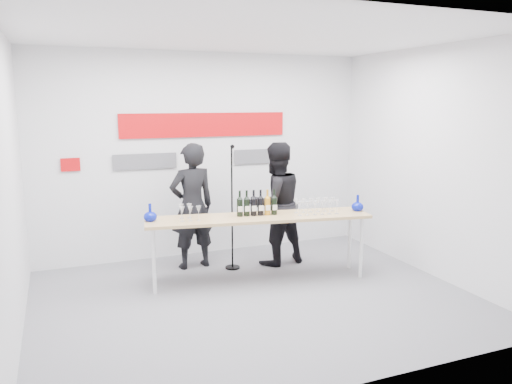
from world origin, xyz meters
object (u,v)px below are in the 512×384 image
at_px(presenter_right, 275,204).
at_px(mic_stand, 232,232).
at_px(tasting_table, 259,221).
at_px(presenter_left, 192,206).

distance_m(presenter_right, mic_stand, 0.73).
bearing_deg(tasting_table, presenter_left, 137.76).
relative_size(presenter_left, mic_stand, 1.01).
distance_m(presenter_left, presenter_right, 1.17).
relative_size(tasting_table, presenter_left, 1.67).
bearing_deg(mic_stand, tasting_table, -87.70).
height_order(presenter_left, presenter_right, presenter_left).
xyz_separation_m(presenter_left, presenter_right, (1.14, -0.27, -0.00)).
height_order(tasting_table, presenter_right, presenter_right).
xyz_separation_m(tasting_table, mic_stand, (-0.17, 0.56, -0.26)).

